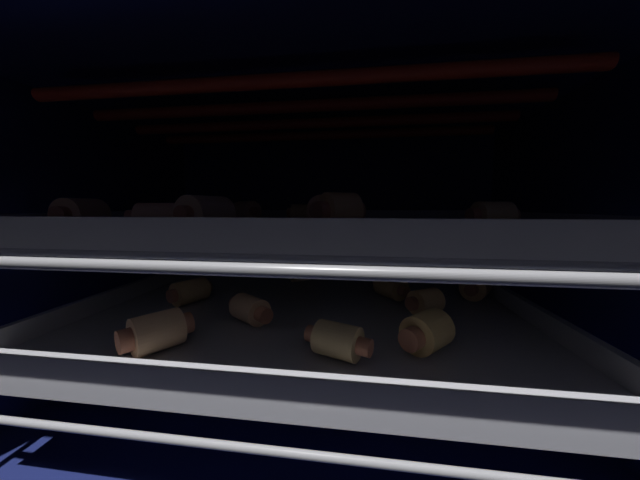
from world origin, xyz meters
The scene contains 30 objects.
ground_plane centered at (0.00, 0.00, -0.60)cm, with size 62.13×47.98×1.20cm, color #0C1138.
oven_wall_back centered at (0.00, 23.39, 18.01)cm, with size 62.13×1.20×36.03cm, color #0C1138.
oven_wall_left centered at (-30.47, 0.00, 18.01)cm, with size 1.20×45.58×36.03cm, color #0C1138.
oven_wall_right centered at (30.47, 0.00, 18.01)cm, with size 1.20×45.58×36.03cm, color #0C1138.
oven_ceiling centered at (0.00, 0.00, 36.63)cm, with size 62.13×47.98×1.20cm, color #0C1138.
heating_element centered at (0.00, 0.00, 33.35)cm, with size 47.79×20.02×1.22cm.
oven_rack_lower centered at (0.00, 0.00, 9.08)cm, with size 56.71×44.67×0.51cm.
baking_tray_lower centered at (0.00, 0.00, 10.10)cm, with size 50.54×35.44×3.14cm.
pig_in_blanket_lower_0 centered at (12.05, -9.01, 12.19)cm, with size 5.30×5.47×3.36cm.
pig_in_blanket_lower_1 centered at (4.45, -11.19, 11.94)cm, with size 5.90×4.01×2.86cm.
pig_in_blanket_lower_2 centered at (-15.62, 0.03, 12.01)cm, with size 4.49×5.74×3.00cm.
pig_in_blanket_lower_3 centered at (13.91, 0.21, 11.96)cm, with size 4.91×4.26×2.91cm.
pig_in_blanket_lower_4 centered at (-3.61, 12.65, 11.89)cm, with size 4.78×3.98×2.77cm.
pig_in_blanket_lower_5 centered at (-11.26, -12.09, 12.17)cm, with size 4.93×5.87×3.32cm.
pig_in_blanket_lower_6 centered at (-5.52, -5.13, 11.93)cm, with size 5.94×4.89×2.85cm.
pig_in_blanket_lower_7 centered at (10.52, 5.51, 12.04)cm, with size 4.71×5.51×3.06cm.
pig_in_blanket_lower_8 centered at (21.82, 6.52, 12.19)cm, with size 4.50×4.78×3.36cm.
oven_rack_upper centered at (0.00, 0.00, 19.84)cm, with size 56.91×44.67×0.71cm.
baking_tray_upper centered at (0.00, 0.00, 20.69)cm, with size 50.54×35.44×2.14cm.
pig_in_blanket_upper_0 centered at (-6.97, -10.70, 22.41)cm, with size 3.85×5.85×3.01cm.
pig_in_blanket_upper_1 centered at (-11.92, 9.62, 22.21)cm, with size 5.33×3.25×2.61cm.
pig_in_blanket_upper_2 centered at (-1.44, 5.28, 22.11)cm, with size 4.69×2.43×2.41cm.
pig_in_blanket_upper_3 centered at (-21.47, 5.67, 22.12)cm, with size 4.39×5.67×2.43cm.
pig_in_blanket_upper_4 centered at (-11.12, -10.51, 22.11)cm, with size 6.23×3.05×2.41cm.
pig_in_blanket_upper_5 centered at (4.34, -8.48, 22.56)cm, with size 4.61×4.32×3.32cm.
pig_in_blanket_upper_6 centered at (-18.83, -10.95, 22.31)cm, with size 3.20×5.18×2.82cm.
pig_in_blanket_upper_7 centered at (-10.01, 5.95, 22.33)cm, with size 4.65×4.37×2.85cm.
pig_in_blanket_upper_8 centered at (2.43, -2.34, 22.57)cm, with size 3.87×6.03×3.33cm.
pig_in_blanket_upper_9 centered at (17.80, -6.48, 22.17)cm, with size 4.62×3.20×2.54cm.
pig_in_blanket_upper_10 centered at (2.99, 11.70, 22.54)cm, with size 5.29×4.86×3.28cm.
Camera 1 is at (6.01, -34.10, 23.00)cm, focal length 16.26 mm.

